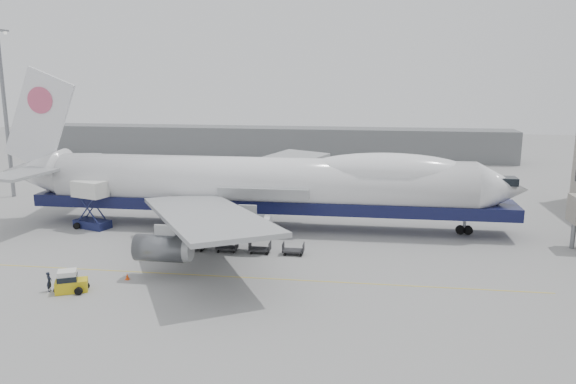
# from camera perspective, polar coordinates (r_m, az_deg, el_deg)

# --- Properties ---
(ground) EXTENTS (260.00, 260.00, 0.00)m
(ground) POSITION_cam_1_polar(r_m,az_deg,el_deg) (60.26, -4.93, -6.56)
(ground) COLOR gray
(ground) RESTS_ON ground
(apron_line) EXTENTS (60.00, 0.15, 0.01)m
(apron_line) POSITION_cam_1_polar(r_m,az_deg,el_deg) (54.77, -6.35, -8.52)
(apron_line) COLOR gold
(apron_line) RESTS_ON ground
(hangar) EXTENTS (110.00, 8.00, 7.00)m
(hangar) POSITION_cam_1_polar(r_m,az_deg,el_deg) (128.67, -2.33, 5.05)
(hangar) COLOR slate
(hangar) RESTS_ON ground
(floodlight_mast) EXTENTS (2.40, 2.40, 25.43)m
(floodlight_mast) POSITION_cam_1_polar(r_m,az_deg,el_deg) (96.93, -26.85, 7.87)
(floodlight_mast) COLOR slate
(floodlight_mast) RESTS_ON ground
(airliner) EXTENTS (67.00, 55.30, 19.98)m
(airliner) POSITION_cam_1_polar(r_m,az_deg,el_deg) (70.07, -2.31, 0.89)
(airliner) COLOR white
(airliner) RESTS_ON ground
(catering_truck) EXTENTS (5.01, 4.11, 6.00)m
(catering_truck) POSITION_cam_1_polar(r_m,az_deg,el_deg) (74.27, -19.39, -0.89)
(catering_truck) COLOR #181E4A
(catering_truck) RESTS_ON ground
(baggage_tug) EXTENTS (3.10, 2.47, 2.00)m
(baggage_tug) POSITION_cam_1_polar(r_m,az_deg,el_deg) (54.19, -21.28, -8.54)
(baggage_tug) COLOR gold
(baggage_tug) RESTS_ON ground
(ground_worker) EXTENTS (0.58, 0.74, 1.80)m
(ground_worker) POSITION_cam_1_polar(r_m,az_deg,el_deg) (54.99, -23.10, -8.38)
(ground_worker) COLOR black
(ground_worker) RESTS_ON ground
(traffic_cone) EXTENTS (0.41, 0.41, 0.61)m
(traffic_cone) POSITION_cam_1_polar(r_m,az_deg,el_deg) (55.72, -16.02, -8.26)
(traffic_cone) COLOR #DB400B
(traffic_cone) RESTS_ON ground
(dolly_0) EXTENTS (2.30, 1.35, 1.30)m
(dolly_0) POSITION_cam_1_polar(r_m,az_deg,el_deg) (63.98, -12.58, -5.19)
(dolly_0) COLOR #2D2D30
(dolly_0) RESTS_ON ground
(dolly_1) EXTENTS (2.30, 1.35, 1.30)m
(dolly_1) POSITION_cam_1_polar(r_m,az_deg,el_deg) (62.82, -9.45, -5.39)
(dolly_1) COLOR #2D2D30
(dolly_1) RESTS_ON ground
(dolly_2) EXTENTS (2.30, 1.35, 1.30)m
(dolly_2) POSITION_cam_1_polar(r_m,az_deg,el_deg) (61.84, -6.21, -5.57)
(dolly_2) COLOR #2D2D30
(dolly_2) RESTS_ON ground
(dolly_3) EXTENTS (2.30, 1.35, 1.30)m
(dolly_3) POSITION_cam_1_polar(r_m,az_deg,el_deg) (61.07, -2.87, -5.75)
(dolly_3) COLOR #2D2D30
(dolly_3) RESTS_ON ground
(dolly_4) EXTENTS (2.30, 1.35, 1.30)m
(dolly_4) POSITION_cam_1_polar(r_m,az_deg,el_deg) (60.51, 0.54, -5.90)
(dolly_4) COLOR #2D2D30
(dolly_4) RESTS_ON ground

